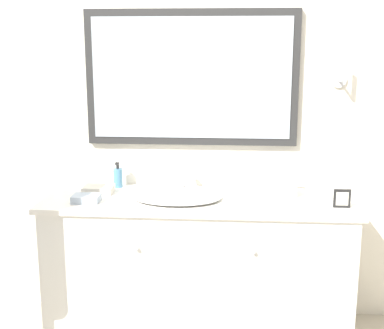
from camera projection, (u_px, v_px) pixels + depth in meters
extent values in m
cube|color=silver|center=(202.00, 118.00, 3.31)|extent=(8.00, 0.06, 2.55)
cube|color=#282828|center=(191.00, 78.00, 3.22)|extent=(1.28, 0.04, 0.81)
cube|color=#9EA8B2|center=(191.00, 78.00, 3.20)|extent=(1.19, 0.01, 0.72)
cylinder|color=silver|center=(339.00, 80.00, 3.16)|extent=(0.09, 0.01, 0.09)
cylinder|color=silver|center=(340.00, 81.00, 3.11)|extent=(0.02, 0.10, 0.02)
cylinder|color=white|center=(343.00, 69.00, 3.05)|extent=(0.02, 0.02, 0.14)
cube|color=silver|center=(198.00, 269.00, 3.19)|extent=(1.74, 0.55, 0.82)
cube|color=silver|center=(198.00, 201.00, 3.10)|extent=(1.80, 0.58, 0.03)
sphere|color=silver|center=(137.00, 249.00, 2.88)|extent=(0.02, 0.02, 0.02)
sphere|color=silver|center=(254.00, 252.00, 2.84)|extent=(0.02, 0.02, 0.02)
ellipsoid|color=white|center=(177.00, 196.00, 3.07)|extent=(0.51, 0.37, 0.03)
cylinder|color=silver|center=(180.00, 187.00, 3.27)|extent=(0.06, 0.06, 0.03)
cylinder|color=silver|center=(180.00, 175.00, 3.26)|extent=(0.02, 0.02, 0.13)
cylinder|color=silver|center=(180.00, 166.00, 3.21)|extent=(0.02, 0.07, 0.02)
cylinder|color=white|center=(168.00, 185.00, 3.27)|extent=(0.05, 0.02, 0.02)
cylinder|color=white|center=(193.00, 185.00, 3.26)|extent=(0.05, 0.02, 0.02)
cylinder|color=teal|center=(118.00, 178.00, 3.32)|extent=(0.06, 0.06, 0.12)
cylinder|color=black|center=(118.00, 166.00, 3.31)|extent=(0.02, 0.02, 0.03)
cube|color=black|center=(117.00, 163.00, 3.29)|extent=(0.02, 0.03, 0.01)
cube|color=#BCBCC1|center=(275.00, 185.00, 3.17)|extent=(0.24, 0.15, 0.11)
cube|color=black|center=(276.00, 189.00, 3.09)|extent=(0.17, 0.01, 0.07)
cube|color=black|center=(342.00, 198.00, 2.91)|extent=(0.09, 0.01, 0.10)
cube|color=beige|center=(342.00, 199.00, 2.90)|extent=(0.07, 0.00, 0.07)
cube|color=#A8B7C6|center=(86.00, 198.00, 3.02)|extent=(0.15, 0.12, 0.04)
cube|color=silver|center=(99.00, 189.00, 3.20)|extent=(0.17, 0.13, 0.04)
cube|color=#ADADB2|center=(303.00, 203.00, 2.98)|extent=(0.14, 0.12, 0.01)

